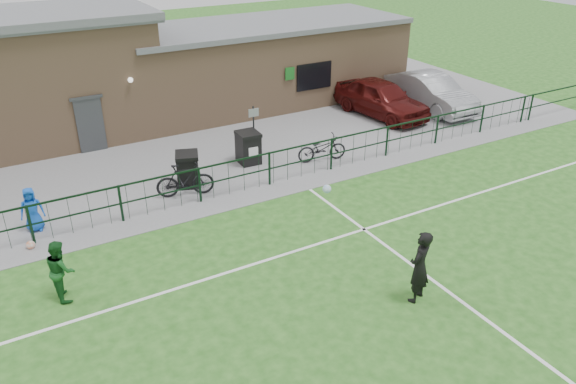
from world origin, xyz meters
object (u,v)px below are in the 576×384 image
car_silver (430,92)px  bicycle_d (185,180)px  bicycle_e (322,148)px  wheelie_bin_right (248,149)px  spectator_child (32,209)px  car_maroon (381,98)px  wheelie_bin_left (188,170)px  ball_ground (31,245)px  outfield_player (61,270)px  sign_post (254,132)px

car_silver → bicycle_d: 13.25m
car_silver → bicycle_e: size_ratio=2.65×
wheelie_bin_right → bicycle_e: size_ratio=0.59×
wheelie_bin_right → spectator_child: 7.66m
car_maroon → bicycle_e: 5.87m
wheelie_bin_left → ball_ground: size_ratio=4.44×
car_maroon → ball_ground: car_maroon is taller
bicycle_d → ball_ground: bearing=115.6°
outfield_player → ball_ground: 2.81m
ball_ground → bicycle_d: bearing=10.2°
bicycle_e → wheelie_bin_right: bearing=76.3°
spectator_child → outfield_player: 3.68m
wheelie_bin_left → bicycle_e: 5.05m
car_maroon → wheelie_bin_right: bearing=-173.4°
car_maroon → bicycle_e: car_maroon is taller
outfield_player → car_maroon: bearing=-68.2°
bicycle_d → car_silver: bearing=-62.6°
car_silver → wheelie_bin_right: bearing=-171.7°
outfield_player → bicycle_e: bearing=-71.6°
car_silver → ball_ground: (-17.83, -3.60, -0.71)m
wheelie_bin_right → bicycle_e: wheelie_bin_right is taller
wheelie_bin_left → ball_ground: bearing=-143.4°
wheelie_bin_right → car_silver: bearing=10.4°
outfield_player → bicycle_d: bearing=-53.6°
car_maroon → bicycle_d: 10.91m
bicycle_d → ball_ground: 4.96m
wheelie_bin_right → car_silver: size_ratio=0.22×
wheelie_bin_left → spectator_child: spectator_child is taller
car_maroon → car_silver: 2.56m
car_maroon → car_silver: car_maroon is taller
car_maroon → ball_ground: bearing=-171.9°
wheelie_bin_left → car_silver: (12.61, 2.03, 0.27)m
sign_post → ball_ground: (-8.23, -2.60, -0.90)m
bicycle_e → ball_ground: (-10.25, -1.06, -0.38)m
sign_post → car_silver: bearing=6.0°
car_maroon → bicycle_e: size_ratio=2.59×
sign_post → car_maroon: bearing=11.4°
bicycle_d → ball_ground: bicycle_d is taller
sign_post → ball_ground: size_ratio=8.27×
bicycle_e → outfield_player: bearing=123.7°
outfield_player → wheelie_bin_right: bearing=-58.6°
wheelie_bin_left → outfield_player: outfield_player is taller
sign_post → bicycle_e: (2.02, -1.54, -0.51)m
spectator_child → outfield_player: size_ratio=0.87×
bicycle_e → sign_post: bearing=65.4°
wheelie_bin_right → wheelie_bin_left: bearing=-162.4°
wheelie_bin_left → car_silver: size_ratio=0.22×
wheelie_bin_right → car_maroon: (7.48, 1.76, 0.27)m
wheelie_bin_left → sign_post: size_ratio=0.54×
car_silver → spectator_child: bearing=-170.8°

